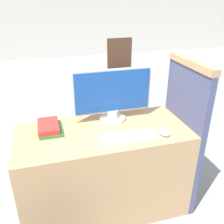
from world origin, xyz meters
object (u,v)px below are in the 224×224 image
Objects in this scene: keyboard at (129,137)px; mouse at (164,133)px; monitor at (113,95)px; book_stack at (49,127)px; far_chair at (121,66)px.

mouse is (0.27, -0.02, 0.01)m from keyboard.
monitor is 6.28× the size of mouse.
book_stack reaches higher than keyboard.
far_chair is (1.33, 2.38, -0.24)m from book_stack.
book_stack is at bearing 153.85° from keyboard.
monitor is 2.55× the size of book_stack.
monitor reaches higher than mouse.
keyboard is 0.27m from mouse.
book_stack is (-0.54, 0.26, 0.02)m from keyboard.
mouse reaches higher than keyboard.
far_chair is at bearing 78.79° from mouse.
monitor is 2.50m from far_chair.
far_chair reaches higher than mouse.
monitor is 0.63× the size of far_chair.
book_stack is at bearing -173.61° from monitor.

